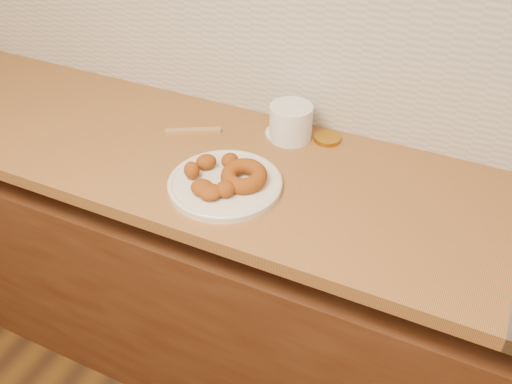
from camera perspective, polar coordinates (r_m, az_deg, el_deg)
base_cabinet at (r=1.81m, az=5.44°, el=-12.33°), size 3.60×0.60×0.77m
butcher_block at (r=1.73m, az=-14.13°, el=5.72°), size 2.30×0.62×0.04m
backsplash at (r=1.55m, az=11.35°, el=15.67°), size 3.60×0.02×0.60m
donut_plate at (r=1.43m, az=-3.28°, el=0.83°), size 0.30×0.30×0.02m
ring_donut at (r=1.41m, az=-1.30°, el=1.71°), size 0.15×0.15×0.06m
fried_dough_chunks at (r=1.41m, az=-4.80°, el=1.53°), size 0.17×0.21×0.05m
plastic_tub at (r=1.61m, az=3.68°, el=7.35°), size 0.15×0.15×0.11m
tub_lid at (r=1.65m, az=3.08°, el=6.20°), size 0.14×0.14×0.01m
brass_jar_lid at (r=1.63m, az=7.51°, el=5.59°), size 0.08×0.08×0.01m
wooden_utensil at (r=1.67m, az=-6.63°, el=6.40°), size 0.16×0.10×0.01m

